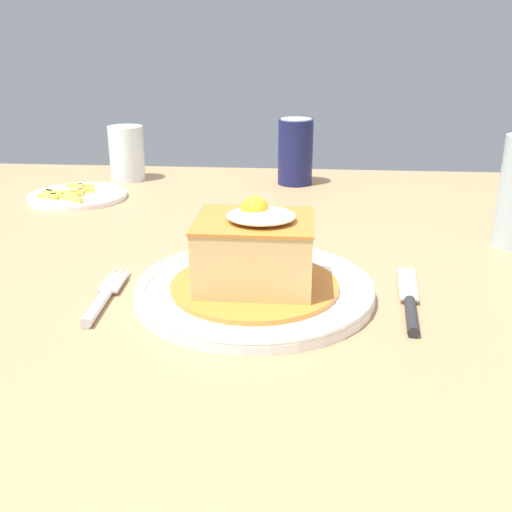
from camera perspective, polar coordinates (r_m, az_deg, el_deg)
The scene contains 8 objects.
dining_table at distance 0.81m, azimuth -4.41°, elevation -7.08°, with size 1.24×1.10×0.78m.
main_plate at distance 0.66m, azimuth -0.14°, elevation -3.15°, with size 0.27×0.27×0.02m.
sandwich_meal at distance 0.64m, azimuth -0.12°, elevation 0.13°, with size 0.19×0.19×0.10m.
fork at distance 0.66m, azimuth -14.62°, elevation -4.03°, with size 0.02×0.14×0.01m.
knife at distance 0.64m, azimuth 14.68°, elevation -4.68°, with size 0.03×0.17×0.01m.
soda_can at distance 1.14m, azimuth 3.82°, elevation 10.02°, with size 0.07×0.07×0.12m.
drinking_glass at distance 1.20m, azimuth -12.34°, elevation 9.33°, with size 0.07×0.07×0.10m.
side_plate_fries at distance 1.09m, azimuth -16.90°, elevation 5.59°, with size 0.17×0.17×0.02m.
Camera 1 is at (0.12, -0.70, 1.05)m, focal length 41.40 mm.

